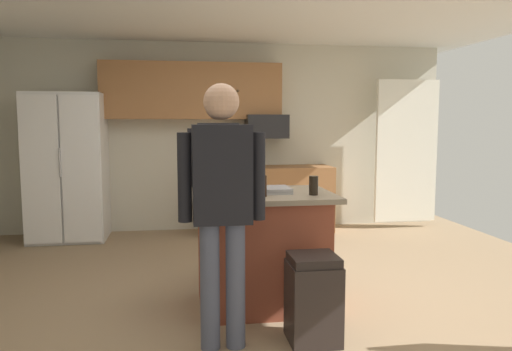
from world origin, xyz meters
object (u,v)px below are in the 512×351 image
(person_guest_right, at_px, (222,197))
(mug_blue_stoneware, at_px, (220,188))
(trash_bin, at_px, (313,299))
(kitchen_island, at_px, (262,249))
(glass_pilsner, at_px, (314,186))
(person_guest_by_door, at_px, (218,174))
(serving_tray, at_px, (263,190))
(glass_dark_ale, at_px, (263,186))
(refrigerator, at_px, (67,167))
(glass_short_whisky, at_px, (219,187))
(microwave_over_range, at_px, (266,126))

(person_guest_right, xyz_separation_m, mug_blue_stoneware, (0.04, 0.66, -0.03))
(trash_bin, bearing_deg, person_guest_right, -179.86)
(kitchen_island, bearing_deg, glass_pilsner, -25.21)
(person_guest_by_door, height_order, serving_tray, person_guest_by_door)
(glass_dark_ale, bearing_deg, refrigerator, 125.58)
(refrigerator, bearing_deg, glass_dark_ale, -54.42)
(kitchen_island, xyz_separation_m, mug_blue_stoneware, (-0.34, -0.04, 0.52))
(glass_short_whisky, xyz_separation_m, glass_pilsner, (0.74, -0.01, -0.00))
(glass_dark_ale, relative_size, serving_tray, 0.37)
(glass_pilsner, xyz_separation_m, trash_bin, (-0.14, -0.53, -0.71))
(person_guest_right, height_order, glass_dark_ale, person_guest_right)
(microwave_over_range, xyz_separation_m, serving_tray, (-0.52, -2.77, -0.49))
(kitchen_island, distance_m, glass_dark_ale, 0.58)
(kitchen_island, relative_size, person_guest_by_door, 0.65)
(person_guest_by_door, distance_m, serving_tray, 0.79)
(glass_dark_ale, bearing_deg, person_guest_right, -124.72)
(person_guest_by_door, distance_m, trash_bin, 1.70)
(kitchen_island, distance_m, glass_short_whisky, 0.67)
(microwave_over_range, relative_size, glass_dark_ale, 3.46)
(refrigerator, xyz_separation_m, glass_pilsner, (2.45, -2.84, 0.08))
(glass_pilsner, distance_m, trash_bin, 0.90)
(mug_blue_stoneware, bearing_deg, person_guest_right, -93.60)
(refrigerator, bearing_deg, microwave_over_range, 2.61)
(person_guest_by_door, relative_size, serving_tray, 4.01)
(glass_short_whisky, relative_size, trash_bin, 0.26)
(serving_tray, bearing_deg, glass_pilsner, -27.37)
(kitchen_island, relative_size, trash_bin, 1.87)
(trash_bin, bearing_deg, kitchen_island, 108.96)
(glass_short_whisky, height_order, trash_bin, glass_short_whisky)
(glass_dark_ale, bearing_deg, person_guest_by_door, 106.00)
(glass_short_whisky, distance_m, glass_pilsner, 0.74)
(glass_short_whisky, height_order, glass_pilsner, glass_short_whisky)
(person_guest_right, xyz_separation_m, serving_tray, (0.39, 0.72, -0.06))
(refrigerator, height_order, trash_bin, refrigerator)
(refrigerator, height_order, glass_pilsner, refrigerator)
(glass_short_whisky, height_order, serving_tray, glass_short_whisky)
(serving_tray, bearing_deg, person_guest_by_door, 112.76)
(kitchen_island, relative_size, glass_dark_ale, 7.07)
(glass_short_whisky, relative_size, mug_blue_stoneware, 1.28)
(mug_blue_stoneware, relative_size, trash_bin, 0.20)
(glass_dark_ale, bearing_deg, trash_bin, -62.19)
(kitchen_island, bearing_deg, glass_short_whisky, -154.31)
(kitchen_island, xyz_separation_m, person_guest_right, (-0.38, -0.71, 0.54))
(glass_short_whisky, relative_size, serving_tray, 0.36)
(serving_tray, bearing_deg, kitchen_island, -128.03)
(glass_dark_ale, distance_m, serving_tray, 0.22)
(person_guest_by_door, xyz_separation_m, glass_dark_ale, (0.27, -0.93, -0.00))
(kitchen_island, xyz_separation_m, person_guest_by_door, (-0.29, 0.73, 0.55))
(mug_blue_stoneware, xyz_separation_m, trash_bin, (0.58, -0.66, -0.69))
(refrigerator, xyz_separation_m, glass_short_whisky, (1.71, -2.84, 0.08))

